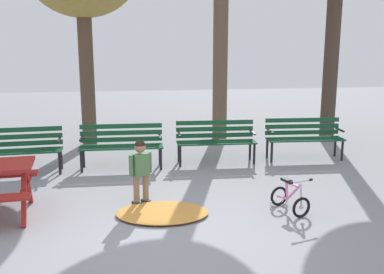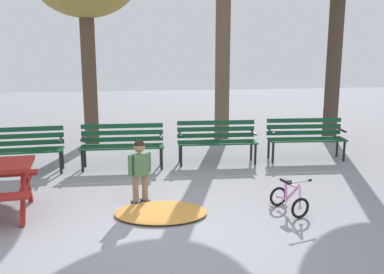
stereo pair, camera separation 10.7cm
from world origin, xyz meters
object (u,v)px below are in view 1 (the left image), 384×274
(kids_bicycle, at_px, (290,198))
(park_bench_far_right, at_px, (304,135))
(park_bench_far_left, at_px, (18,147))
(park_bench_left, at_px, (121,142))
(park_bench_right, at_px, (216,138))
(child_standing, at_px, (141,167))

(kids_bicycle, bearing_deg, park_bench_far_right, 63.88)
(park_bench_far_left, height_order, park_bench_left, same)
(park_bench_far_left, distance_m, kids_bicycle, 5.07)
(park_bench_right, relative_size, child_standing, 1.62)
(park_bench_far_left, relative_size, park_bench_left, 1.01)
(park_bench_far_right, distance_m, child_standing, 4.17)
(park_bench_far_left, height_order, child_standing, child_standing)
(child_standing, bearing_deg, park_bench_far_right, 32.53)
(park_bench_right, height_order, kids_bicycle, park_bench_right)
(child_standing, height_order, kids_bicycle, child_standing)
(park_bench_left, xyz_separation_m, park_bench_right, (1.90, 0.12, 0.00))
(park_bench_right, bearing_deg, park_bench_far_right, 0.38)
(park_bench_right, relative_size, kids_bicycle, 2.60)
(park_bench_far_left, xyz_separation_m, park_bench_right, (3.81, 0.20, 0.00))
(park_bench_left, height_order, park_bench_far_right, same)
(child_standing, bearing_deg, park_bench_left, 97.76)
(kids_bicycle, bearing_deg, child_standing, 163.79)
(park_bench_far_left, relative_size, child_standing, 1.62)
(park_bench_right, distance_m, park_bench_far_right, 1.90)
(park_bench_right, relative_size, park_bench_far_right, 1.00)
(park_bench_left, relative_size, park_bench_far_right, 0.99)
(park_bench_left, xyz_separation_m, kids_bicycle, (2.40, -2.73, -0.31))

